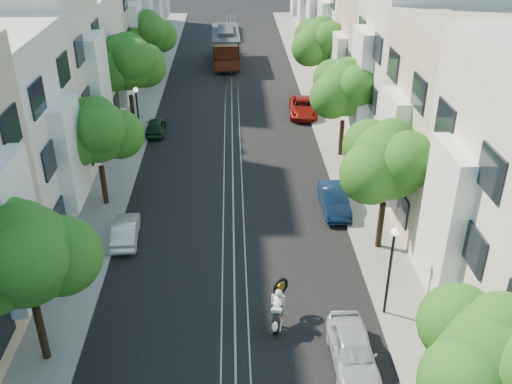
{
  "coord_description": "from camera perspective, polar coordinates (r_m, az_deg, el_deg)",
  "views": [
    {
      "loc": [
        0.11,
        -14.5,
        16.03
      ],
      "look_at": [
        1.19,
        11.06,
        2.2
      ],
      "focal_mm": 40.0,
      "sensor_mm": 36.0,
      "label": 1
    }
  ],
  "objects": [
    {
      "name": "townhouses_east",
      "position": [
        45.33,
        13.08,
        13.85
      ],
      "size": [
        7.75,
        72.0,
        12.0
      ],
      "color": "beige",
      "rests_on": "ground"
    },
    {
      "name": "tree_e_d",
      "position": [
        47.37,
        6.55,
        14.59
      ],
      "size": [
        5.01,
        4.16,
        6.85
      ],
      "color": "black",
      "rests_on": "ground"
    },
    {
      "name": "tree_w_a",
      "position": [
        21.25,
        -22.05,
        -6.09
      ],
      "size": [
        4.93,
        4.08,
        6.68
      ],
      "color": "black",
      "rests_on": "ground"
    },
    {
      "name": "parked_car_e_far",
      "position": [
        45.34,
        4.74,
        8.46
      ],
      "size": [
        2.47,
        4.75,
        1.28
      ],
      "primitive_type": "imported",
      "rotation": [
        0.0,
        0.0,
        -0.08
      ],
      "color": "maroon",
      "rests_on": "ground"
    },
    {
      "name": "townhouses_west",
      "position": [
        45.41,
        -18.12,
        13.09
      ],
      "size": [
        7.75,
        72.0,
        11.76
      ],
      "color": "silver",
      "rests_on": "ground"
    },
    {
      "name": "rail_right",
      "position": [
        45.42,
        -1.72,
        7.73
      ],
      "size": [
        0.06,
        80.0,
        0.02
      ],
      "primitive_type": "cube",
      "color": "gray",
      "rests_on": "ground"
    },
    {
      "name": "lamp_east",
      "position": [
        23.55,
        13.36,
        -6.54
      ],
      "size": [
        0.32,
        0.32,
        4.16
      ],
      "color": "black",
      "rests_on": "ground"
    },
    {
      "name": "sidewalk_west",
      "position": [
        45.99,
        -11.57,
        7.5
      ],
      "size": [
        2.5,
        80.0,
        0.12
      ],
      "primitive_type": "cube",
      "color": "gray",
      "rests_on": "ground"
    },
    {
      "name": "parked_car_w_mid",
      "position": [
        29.71,
        -12.91,
        -3.77
      ],
      "size": [
        1.43,
        3.52,
        1.14
      ],
      "primitive_type": "imported",
      "rotation": [
        0.0,
        0.0,
        3.21
      ],
      "color": "silver",
      "rests_on": "ground"
    },
    {
      "name": "tree_e_b",
      "position": [
        27.02,
        13.19,
        2.89
      ],
      "size": [
        4.93,
        4.08,
        6.68
      ],
      "color": "black",
      "rests_on": "ground"
    },
    {
      "name": "ground",
      "position": [
        45.42,
        -2.42,
        7.71
      ],
      "size": [
        200.0,
        200.0,
        0.0
      ],
      "primitive_type": "plane",
      "color": "black",
      "rests_on": "ground"
    },
    {
      "name": "rail_slot",
      "position": [
        45.42,
        -2.42,
        7.72
      ],
      "size": [
        0.06,
        80.0,
        0.02
      ],
      "primitive_type": "cube",
      "color": "gray",
      "rests_on": "ground"
    },
    {
      "name": "tree_w_b",
      "position": [
        31.6,
        -15.57,
        5.73
      ],
      "size": [
        4.72,
        3.87,
        6.27
      ],
      "color": "black",
      "rests_on": "ground"
    },
    {
      "name": "parked_car_e_near",
      "position": [
        22.41,
        9.66,
        -15.36
      ],
      "size": [
        1.61,
        3.98,
        1.35
      ],
      "primitive_type": "imported",
      "rotation": [
        0.0,
        0.0,
        0.0
      ],
      "color": "#B6BDC3",
      "rests_on": "ground"
    },
    {
      "name": "tree_w_d",
      "position": [
        52.26,
        -10.71,
        15.29
      ],
      "size": [
        4.84,
        3.99,
        6.52
      ],
      "color": "black",
      "rests_on": "ground"
    },
    {
      "name": "tree_e_a",
      "position": [
        17.84,
        22.76,
        -15.07
      ],
      "size": [
        4.72,
        3.87,
        6.27
      ],
      "color": "black",
      "rests_on": "ground"
    },
    {
      "name": "parked_car_w_far",
      "position": [
        42.25,
        -10.0,
        6.48
      ],
      "size": [
        1.4,
        3.32,
        1.12
      ],
      "primitive_type": "imported",
      "rotation": [
        0.0,
        0.0,
        3.16
      ],
      "color": "black",
      "rests_on": "ground"
    },
    {
      "name": "parked_car_e_mid",
      "position": [
        31.84,
        7.83,
        -0.8
      ],
      "size": [
        1.39,
        3.9,
        1.28
      ],
      "primitive_type": "imported",
      "rotation": [
        0.0,
        0.0,
        0.01
      ],
      "color": "#0B1C39",
      "rests_on": "ground"
    },
    {
      "name": "sidewalk_east",
      "position": [
        45.96,
        6.74,
        7.87
      ],
      "size": [
        2.5,
        80.0,
        0.12
      ],
      "primitive_type": "cube",
      "color": "gray",
      "rests_on": "ground"
    },
    {
      "name": "tree_e_c",
      "position": [
        37.02,
        8.99,
        10.07
      ],
      "size": [
        4.84,
        3.99,
        6.52
      ],
      "color": "black",
      "rests_on": "ground"
    },
    {
      "name": "sportbike_rider",
      "position": [
        23.62,
        2.22,
        -11.27
      ],
      "size": [
        0.86,
        2.04,
        1.81
      ],
      "rotation": [
        0.0,
        0.0,
        -0.2
      ],
      "color": "black",
      "rests_on": "ground"
    },
    {
      "name": "lamp_west",
      "position": [
        39.33,
        -11.77,
        8.21
      ],
      "size": [
        0.32,
        0.32,
        4.16
      ],
      "color": "black",
      "rests_on": "ground"
    },
    {
      "name": "cable_car",
      "position": [
        58.9,
        -3.04,
        14.51
      ],
      "size": [
        2.83,
        8.51,
        3.25
      ],
      "rotation": [
        0.0,
        0.0,
        0.02
      ],
      "color": "black",
      "rests_on": "ground"
    },
    {
      "name": "tree_w_c",
      "position": [
        41.61,
        -12.66,
        12.45
      ],
      "size": [
        5.13,
        4.28,
        7.09
      ],
      "color": "black",
      "rests_on": "ground"
    },
    {
      "name": "rail_left",
      "position": [
        45.43,
        -3.12,
        7.71
      ],
      "size": [
        0.06,
        80.0,
        0.02
      ],
      "primitive_type": "cube",
      "color": "gray",
      "rests_on": "ground"
    },
    {
      "name": "lane_line",
      "position": [
        45.42,
        -2.42,
        7.71
      ],
      "size": [
        0.08,
        80.0,
        0.01
      ],
      "primitive_type": "cube",
      "color": "tan",
      "rests_on": "ground"
    }
  ]
}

